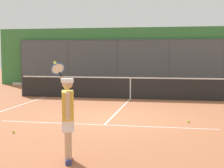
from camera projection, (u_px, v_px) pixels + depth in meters
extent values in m
plane|color=#A8603D|center=(111.00, 118.00, 10.44)|extent=(60.00, 60.00, 0.00)
cube|color=white|center=(104.00, 125.00, 9.47)|extent=(6.19, 0.05, 0.01)
cube|color=white|center=(120.00, 109.00, 12.21)|extent=(0.05, 5.60, 0.01)
cylinder|color=#474C51|center=(224.00, 64.00, 19.43)|extent=(0.07, 0.07, 2.85)
cylinder|color=#474C51|center=(169.00, 63.00, 20.00)|extent=(0.07, 0.07, 2.85)
cylinder|color=#474C51|center=(117.00, 63.00, 20.57)|extent=(0.07, 0.07, 2.85)
cylinder|color=#474C51|center=(68.00, 63.00, 21.14)|extent=(0.07, 0.07, 2.85)
cylinder|color=#474C51|center=(21.00, 63.00, 21.71)|extent=(0.07, 0.07, 2.85)
cylinder|color=#474C51|center=(143.00, 40.00, 20.17)|extent=(15.58, 0.05, 0.05)
cube|color=#474C51|center=(143.00, 63.00, 20.29)|extent=(15.58, 0.02, 2.85)
cube|color=#387A3D|center=(144.00, 57.00, 20.89)|extent=(18.58, 0.90, 3.58)
cube|color=silver|center=(142.00, 86.00, 20.23)|extent=(16.58, 0.18, 0.15)
cylinder|color=#2D2D2D|center=(23.00, 85.00, 15.83)|extent=(0.09, 0.09, 1.07)
cube|color=black|center=(130.00, 89.00, 14.91)|extent=(10.09, 0.02, 0.91)
cube|color=white|center=(130.00, 78.00, 14.87)|extent=(10.09, 0.04, 0.05)
cube|color=white|center=(130.00, 89.00, 14.91)|extent=(0.05, 0.04, 0.91)
cube|color=navy|center=(68.00, 161.00, 6.14)|extent=(0.19, 0.28, 0.09)
cylinder|color=tan|center=(68.00, 139.00, 6.11)|extent=(0.13, 0.13, 0.71)
cube|color=navy|center=(68.00, 157.00, 6.38)|extent=(0.19, 0.28, 0.09)
cylinder|color=tan|center=(68.00, 136.00, 6.34)|extent=(0.13, 0.13, 0.71)
cube|color=white|center=(68.00, 123.00, 6.20)|extent=(0.33, 0.42, 0.26)
cube|color=gold|center=(68.00, 105.00, 6.17)|extent=(0.34, 0.48, 0.51)
cylinder|color=tan|center=(68.00, 106.00, 5.90)|extent=(0.08, 0.08, 0.47)
cylinder|color=tan|center=(65.00, 84.00, 6.54)|extent=(0.28, 0.33, 0.27)
sphere|color=tan|center=(67.00, 84.00, 6.14)|extent=(0.20, 0.20, 0.20)
cylinder|color=white|center=(67.00, 81.00, 6.13)|extent=(0.29, 0.29, 0.07)
cube|color=white|center=(67.00, 82.00, 6.24)|extent=(0.21, 0.22, 0.02)
cylinder|color=black|center=(61.00, 75.00, 6.73)|extent=(0.13, 0.15, 0.13)
torus|color=#28569E|center=(58.00, 69.00, 6.89)|extent=(0.34, 0.32, 0.26)
cylinder|color=silver|center=(58.00, 69.00, 6.89)|extent=(0.28, 0.26, 0.21)
sphere|color=#C1D138|center=(55.00, 63.00, 7.04)|extent=(0.07, 0.07, 0.07)
sphere|color=#C1D138|center=(189.00, 121.00, 9.79)|extent=(0.07, 0.07, 0.07)
sphere|color=#C1D138|center=(13.00, 132.00, 8.51)|extent=(0.07, 0.07, 0.07)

